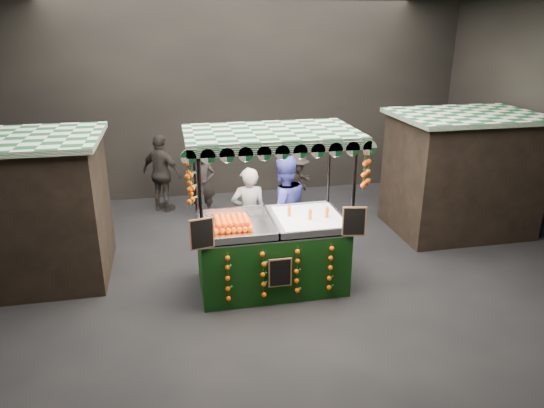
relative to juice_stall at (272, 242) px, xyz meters
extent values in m
plane|color=black|center=(0.15, 0.23, -0.86)|extent=(12.00, 12.00, 0.00)
cube|color=black|center=(0.15, 5.23, 1.64)|extent=(12.00, 0.10, 5.00)
cube|color=black|center=(0.15, -4.77, 1.64)|extent=(12.00, 0.10, 5.00)
cube|color=black|center=(-4.25, 1.23, 0.39)|extent=(2.80, 2.00, 2.50)
cube|color=#135929|center=(-4.25, 1.23, 1.69)|extent=(3.00, 2.20, 0.10)
cube|color=black|center=(4.55, 1.73, 0.39)|extent=(2.80, 2.00, 2.50)
cube|color=#135929|center=(4.55, 1.73, 1.69)|extent=(3.00, 2.20, 0.10)
cube|color=black|center=(-0.01, 0.04, -0.30)|extent=(2.46, 1.34, 1.12)
cube|color=silver|center=(-0.01, 0.04, 0.28)|extent=(2.46, 1.34, 0.04)
cylinder|color=black|center=(-1.21, -0.59, 0.48)|extent=(0.06, 0.06, 2.69)
cylinder|color=black|center=(1.19, -0.59, 0.48)|extent=(0.06, 0.06, 2.69)
cylinder|color=black|center=(-1.21, 0.68, 0.48)|extent=(0.06, 0.06, 2.69)
cylinder|color=black|center=(1.19, 0.68, 0.48)|extent=(0.06, 0.06, 2.69)
cube|color=#135929|center=(-0.01, 0.04, 1.87)|extent=(2.74, 1.62, 0.09)
cube|color=white|center=(0.66, 0.04, 0.35)|extent=(1.10, 1.21, 0.09)
cube|color=black|center=(-1.22, -0.66, 0.54)|extent=(0.38, 0.11, 0.49)
cube|color=black|center=(1.20, -0.66, 0.54)|extent=(0.38, 0.11, 0.49)
cube|color=black|center=(-0.01, -0.67, -0.24)|extent=(0.38, 0.03, 0.49)
imported|color=gray|center=(-0.21, 1.19, 0.07)|extent=(0.69, 0.46, 1.85)
imported|color=navy|center=(0.42, 1.01, 0.18)|extent=(1.15, 0.98, 2.09)
imported|color=black|center=(-0.91, 3.70, -0.07)|extent=(0.59, 0.40, 1.58)
imported|color=#2B2823|center=(1.26, 3.50, -0.09)|extent=(0.79, 0.63, 1.55)
imported|color=#2E2A25|center=(-1.85, 4.21, 0.09)|extent=(1.16, 1.06, 1.91)
imported|color=#2D2824|center=(1.27, 3.22, -0.09)|extent=(1.02, 1.14, 1.54)
imported|color=#2A2422|center=(-4.35, 2.56, -0.03)|extent=(0.92, 0.72, 1.65)
camera|label=1|loc=(-1.58, -7.57, 3.54)|focal=32.76mm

